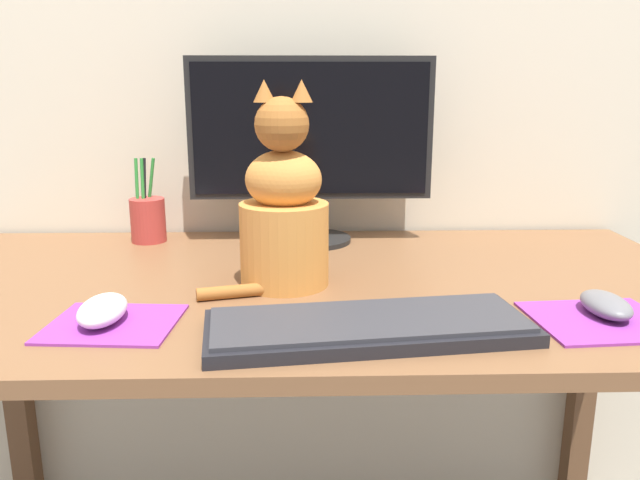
# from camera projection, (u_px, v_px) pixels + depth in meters

# --- Properties ---
(wall_back) EXTENTS (7.00, 0.04, 2.50)m
(wall_back) POSITION_uv_depth(u_px,v_px,m) (300.00, 2.00, 1.33)
(wall_back) COLOR beige
(wall_back) RESTS_ON ground_plane
(desk) EXTENTS (1.42, 0.73, 0.75)m
(desk) POSITION_uv_depth(u_px,v_px,m) (302.00, 332.00, 1.09)
(desk) COLOR brown
(desk) RESTS_ON ground_plane
(monitor) EXTENTS (0.50, 0.17, 0.38)m
(monitor) POSITION_uv_depth(u_px,v_px,m) (309.00, 141.00, 1.28)
(monitor) COLOR black
(monitor) RESTS_ON desk
(keyboard) EXTENTS (0.45, 0.21, 0.02)m
(keyboard) POSITION_uv_depth(u_px,v_px,m) (366.00, 326.00, 0.84)
(keyboard) COLOR black
(keyboard) RESTS_ON desk
(mousepad_left) EXTENTS (0.19, 0.17, 0.00)m
(mousepad_left) POSITION_uv_depth(u_px,v_px,m) (111.00, 324.00, 0.87)
(mousepad_left) COLOR purple
(mousepad_left) RESTS_ON desk
(mousepad_right) EXTENTS (0.20, 0.18, 0.00)m
(mousepad_right) POSITION_uv_depth(u_px,v_px,m) (599.00, 321.00, 0.88)
(mousepad_right) COLOR purple
(mousepad_right) RESTS_ON desk
(computer_mouse_left) EXTENTS (0.06, 0.11, 0.04)m
(computer_mouse_left) POSITION_uv_depth(u_px,v_px,m) (100.00, 310.00, 0.87)
(computer_mouse_left) COLOR white
(computer_mouse_left) RESTS_ON mousepad_left
(computer_mouse_right) EXTENTS (0.06, 0.11, 0.03)m
(computer_mouse_right) POSITION_uv_depth(u_px,v_px,m) (604.00, 305.00, 0.89)
(computer_mouse_right) COLOR slate
(computer_mouse_right) RESTS_ON mousepad_right
(cat) EXTENTS (0.22, 0.17, 0.33)m
(cat) POSITION_uv_depth(u_px,v_px,m) (282.00, 212.00, 1.02)
(cat) COLOR #D6893D
(cat) RESTS_ON desk
(pen_cup) EXTENTS (0.07, 0.07, 0.18)m
(pen_cup) POSITION_uv_depth(u_px,v_px,m) (146.00, 219.00, 1.32)
(pen_cup) COLOR #B23833
(pen_cup) RESTS_ON desk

